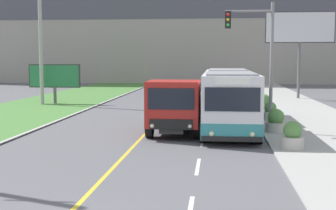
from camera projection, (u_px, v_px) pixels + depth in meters
city_bus at (229, 99)px, 24.10m from camera, size 2.62×11.66×2.93m
dump_truck at (175, 107)px, 21.85m from camera, size 2.43×6.78×2.56m
car_distant at (198, 93)px, 39.28m from camera, size 1.80×4.30×1.45m
utility_pole_far at (41, 37)px, 35.40m from camera, size 1.80×0.28×10.24m
traffic_light_mast at (258, 51)px, 21.97m from camera, size 2.28×0.32×6.16m
billboard_large at (300, 31)px, 40.30m from camera, size 5.92×0.24×7.56m
billboard_small at (55, 77)px, 36.40m from camera, size 4.07×0.24×3.10m
planter_round_near at (292, 137)px, 18.02m from camera, size 0.90×0.90×1.08m
planter_round_second at (276, 122)px, 22.16m from camera, size 0.98×0.98×1.10m
planter_round_third at (270, 112)px, 26.27m from camera, size 0.85×0.85×1.05m
planter_round_far at (264, 104)px, 30.39m from camera, size 0.98×0.98×1.17m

